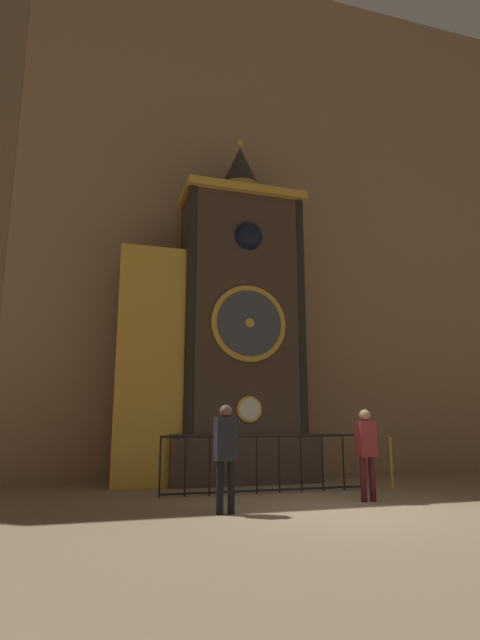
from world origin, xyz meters
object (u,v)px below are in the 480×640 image
(clock_tower, at_px, (221,333))
(stanchion_post, at_px, (392,472))
(visitor_far, at_px, (366,445))
(visitor_near, at_px, (226,448))

(clock_tower, relative_size, stanchion_post, 8.30)
(visitor_far, height_order, stanchion_post, visitor_far)
(clock_tower, relative_size, visitor_far, 5.50)
(clock_tower, distance_m, visitor_near, 4.74)
(visitor_near, distance_m, visitor_far, 2.79)
(visitor_far, distance_m, stanchion_post, 2.07)
(visitor_near, bearing_deg, visitor_far, 5.90)
(visitor_near, xyz_separation_m, visitor_far, (2.75, 0.45, -0.02))
(clock_tower, xyz_separation_m, visitor_near, (-0.91, -3.90, -2.52))
(clock_tower, xyz_separation_m, visitor_far, (1.83, -3.45, -2.55))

